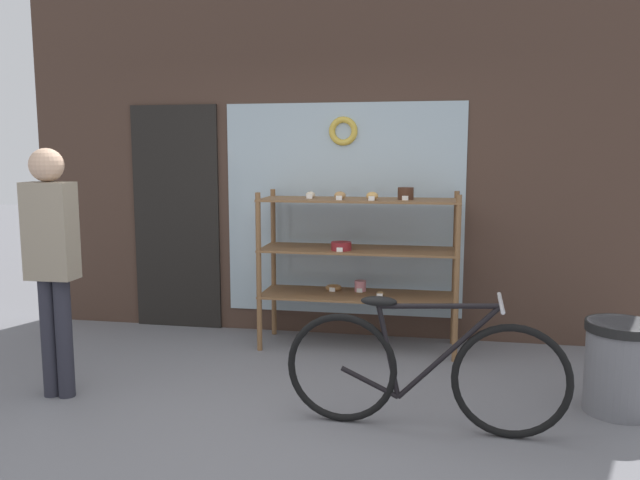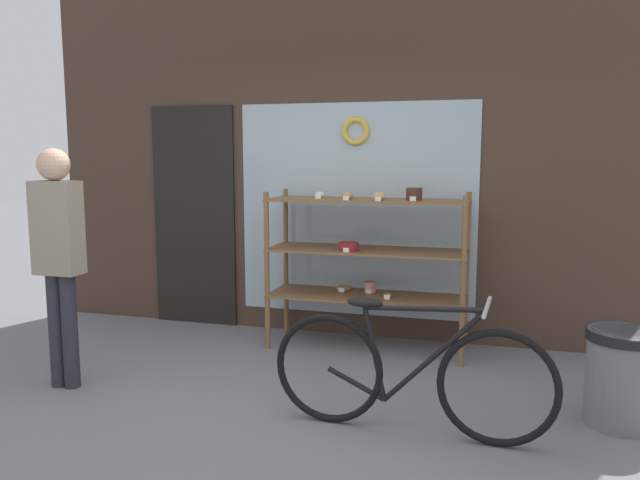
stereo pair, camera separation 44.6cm
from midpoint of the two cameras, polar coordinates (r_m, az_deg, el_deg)
ground_plane at (r=3.82m, az=-4.42°, el=-17.77°), size 30.00×30.00×0.00m
storefront_facade at (r=5.67m, az=3.37°, el=10.29°), size 5.60×0.13×3.89m
display_case at (r=5.25m, az=6.78°, el=-1.06°), size 1.66×0.53×1.38m
bicycle at (r=3.81m, az=11.51°, el=-11.96°), size 1.69×0.46×0.82m
pedestrian at (r=4.61m, az=-20.30°, el=-0.74°), size 0.32×0.22×1.69m
trash_bin at (r=4.38m, az=28.65°, el=-10.72°), size 0.45×0.45×0.60m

